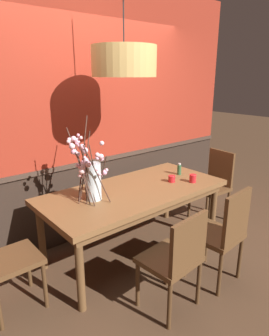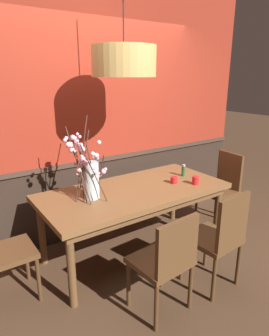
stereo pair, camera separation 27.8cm
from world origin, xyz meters
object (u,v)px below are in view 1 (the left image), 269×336
at_px(dining_table, 134,196).
at_px(chair_near_side_left, 176,257).
at_px(vase_with_blossoms, 91,176).
at_px(pendant_lamp, 124,61).
at_px(chair_far_side_right, 111,180).
at_px(chair_head_east_end, 214,182).
at_px(chair_near_side_right, 222,231).
at_px(chair_far_side_left, 71,191).
at_px(candle_holder_nearer_center, 193,178).
at_px(candle_holder_nearer_edge, 172,179).
at_px(chair_head_west_end, 2,258).
at_px(condiment_bottle, 179,169).

xyz_separation_m(dining_table, chair_near_side_left, (-0.29, -0.87, -0.16)).
bearing_deg(chair_near_side_left, dining_table, 71.25).
height_order(chair_near_side_left, vase_with_blossoms, vase_with_blossoms).
xyz_separation_m(vase_with_blossoms, pendant_lamp, (0.41, -0.01, 1.02)).
relative_size(chair_far_side_right, chair_near_side_left, 1.10).
distance_m(chair_far_side_right, chair_head_east_end, 1.40).
distance_m(chair_near_side_right, chair_head_east_end, 1.39).
relative_size(chair_far_side_left, chair_near_side_left, 1.10).
relative_size(vase_with_blossoms, pendant_lamp, 0.75).
relative_size(chair_head_east_end, vase_with_blossoms, 1.20).
distance_m(chair_near_side_right, candle_holder_nearer_center, 0.77).
bearing_deg(dining_table, chair_near_side_right, -71.47).
bearing_deg(candle_holder_nearer_center, candle_holder_nearer_edge, 137.41).
bearing_deg(candle_holder_nearer_edge, vase_with_blossoms, 171.06).
height_order(dining_table, chair_far_side_left, chair_far_side_left).
relative_size(chair_near_side_right, vase_with_blossoms, 1.22).
distance_m(chair_far_side_left, pendant_lamp, 1.71).
height_order(candle_holder_nearer_center, pendant_lamp, pendant_lamp).
xyz_separation_m(candle_holder_nearer_center, pendant_lamp, (-0.72, 0.30, 1.21)).
height_order(chair_near_side_right, chair_far_side_right, chair_far_side_right).
bearing_deg(dining_table, chair_near_side_left, -108.75).
height_order(dining_table, pendant_lamp, pendant_lamp).
bearing_deg(vase_with_blossoms, chair_head_west_end, -178.19).
bearing_deg(candle_holder_nearer_edge, chair_head_east_end, 4.61).
bearing_deg(candle_holder_nearer_edge, pendant_lamp, 165.25).
distance_m(chair_near_side_right, chair_far_side_right, 1.76).
bearing_deg(condiment_bottle, chair_near_side_left, -138.68).
bearing_deg(candle_holder_nearer_center, dining_table, 157.96).
xyz_separation_m(chair_far_side_right, candle_holder_nearer_center, (0.32, -1.12, 0.25)).
bearing_deg(chair_head_west_end, candle_holder_nearer_center, -7.97).
relative_size(condiment_bottle, pendant_lamp, 0.13).
xyz_separation_m(chair_far_side_left, candle_holder_nearer_edge, (0.74, -0.98, 0.25)).
relative_size(chair_near_side_left, chair_head_west_end, 1.00).
bearing_deg(chair_near_side_left, chair_near_side_right, -2.42).
relative_size(candle_holder_nearer_center, pendant_lamp, 0.09).
xyz_separation_m(chair_near_side_right, candle_holder_nearer_center, (0.33, 0.64, 0.27)).
bearing_deg(chair_head_east_end, chair_near_side_right, -141.34).
height_order(chair_near_side_right, candle_holder_nearer_edge, chair_near_side_right).
relative_size(chair_head_west_end, candle_holder_nearer_center, 9.84).
height_order(chair_near_side_right, chair_near_side_left, chair_near_side_right).
bearing_deg(chair_head_west_end, dining_table, -1.01).
relative_size(candle_holder_nearer_center, condiment_bottle, 0.65).
distance_m(chair_head_west_end, candle_holder_nearer_center, 2.04).
height_order(condiment_bottle, pendant_lamp, pendant_lamp).
bearing_deg(candle_holder_nearer_center, chair_near_side_left, -146.54).
bearing_deg(chair_head_west_end, chair_near_side_left, -39.75).
bearing_deg(chair_near_side_right, dining_table, 108.53).
relative_size(chair_far_side_right, chair_head_west_end, 1.11).
xyz_separation_m(chair_near_side_left, vase_with_blossoms, (-0.20, 0.92, 0.49)).
bearing_deg(candle_holder_nearer_edge, candle_holder_nearer_center, -42.59).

